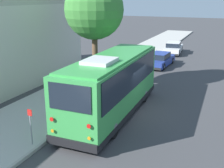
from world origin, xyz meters
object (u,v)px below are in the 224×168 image
object	(u,v)px
street_tree	(95,6)
parked_sedan_blue	(160,60)
shuttle_bus	(112,83)
sign_post_near	(31,127)
parked_sedan_white	(173,48)
sign_post_far	(60,111)

from	to	relation	value
street_tree	parked_sedan_blue	bearing A→B (deg)	-14.57
shuttle_bus	sign_post_near	bearing A→B (deg)	158.38
parked_sedan_white	sign_post_near	bearing A→B (deg)	173.01
parked_sedan_white	parked_sedan_blue	bearing A→B (deg)	176.83
street_tree	sign_post_far	size ratio (longest dim) A/B	5.48
shuttle_bus	sign_post_far	size ratio (longest dim) A/B	6.36
sign_post_near	sign_post_far	bearing A→B (deg)	-0.00
parked_sedan_white	shuttle_bus	bearing A→B (deg)	177.55
shuttle_bus	sign_post_far	distance (m)	3.17
parked_sedan_blue	shuttle_bus	bearing A→B (deg)	-174.68
sign_post_far	sign_post_near	bearing A→B (deg)	180.00
parked_sedan_blue	parked_sedan_white	size ratio (longest dim) A/B	1.03
shuttle_bus	sign_post_near	size ratio (longest dim) A/B	5.61
parked_sedan_blue	parked_sedan_white	bearing A→B (deg)	4.21
parked_sedan_blue	sign_post_near	distance (m)	16.97
shuttle_bus	street_tree	distance (m)	5.84
sign_post_near	sign_post_far	size ratio (longest dim) A/B	1.13
parked_sedan_blue	sign_post_far	world-z (taller)	sign_post_far
parked_sedan_blue	street_tree	distance (m)	10.44
parked_sedan_blue	street_tree	world-z (taller)	street_tree
shuttle_bus	parked_sedan_white	world-z (taller)	shuttle_bus
sign_post_far	parked_sedan_blue	bearing A→B (deg)	-5.16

